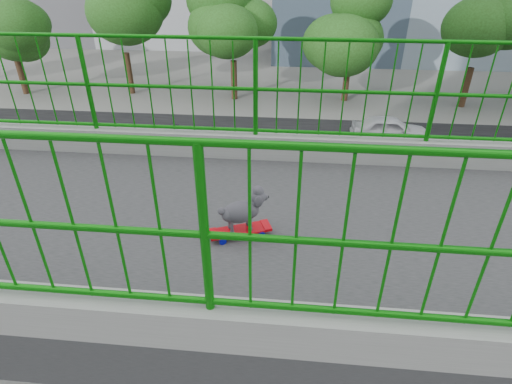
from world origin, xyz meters
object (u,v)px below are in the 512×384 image
at_px(car_0, 200,274).
at_px(car_4, 390,129).
at_px(car_3, 219,145).
at_px(skateboard, 240,231).
at_px(poodle, 242,210).
at_px(car_6, 430,229).

height_order(car_0, car_4, car_0).
bearing_deg(car_3, car_4, -70.60).
bearing_deg(skateboard, car_0, 177.63).
relative_size(car_3, car_4, 1.24).
bearing_deg(skateboard, car_4, 141.44).
relative_size(car_0, car_3, 0.89).
xyz_separation_m(car_0, car_4, (-12.80, 7.97, -0.07)).
bearing_deg(car_0, car_4, 148.08).
xyz_separation_m(poodle, car_6, (-9.45, 5.43, -6.55)).
distance_m(poodle, car_0, 9.27).
distance_m(car_0, car_6, 8.29).
bearing_deg(car_3, car_0, -173.39).
bearing_deg(poodle, car_4, 141.49).
height_order(poodle, car_0, poodle).
xyz_separation_m(skateboard, car_0, (-6.26, -2.19, -6.25)).
distance_m(skateboard, car_6, 12.62).
bearing_deg(car_4, car_6, 178.03).
bearing_deg(car_3, poodle, -168.14).
xyz_separation_m(car_3, car_6, (6.40, 8.75, -0.05)).
xyz_separation_m(poodle, car_0, (-6.25, -2.22, -6.48)).
distance_m(poodle, car_3, 17.45).
height_order(car_0, car_3, car_0).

